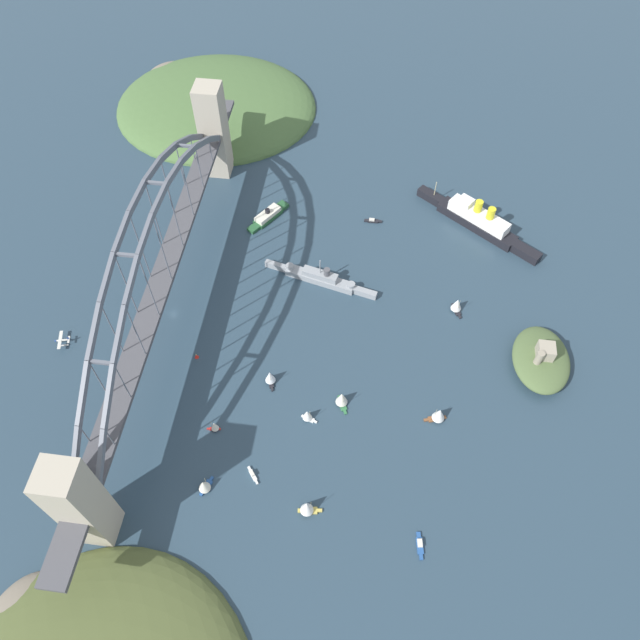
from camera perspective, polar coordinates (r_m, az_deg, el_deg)
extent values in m
plane|color=#283D4C|center=(336.38, -13.43, 0.61)|extent=(1400.00, 1400.00, 0.00)
cube|color=#ADA38E|center=(390.00, -9.81, 16.84)|extent=(14.66, 15.13, 60.23)
cube|color=#ADA38E|center=(264.51, -21.31, -15.57)|extent=(14.66, 15.13, 60.23)
cube|color=#47474C|center=(314.15, -14.43, 3.70)|extent=(212.70, 11.49, 2.40)
cube|color=#47474C|center=(405.50, -9.14, 18.38)|extent=(24.00, 11.49, 2.40)
cube|color=#47474C|center=(261.40, -22.69, -19.52)|extent=(24.00, 11.49, 2.40)
cube|color=slate|center=(376.34, -11.27, 16.29)|extent=(23.88, 1.80, 18.57)
cube|color=slate|center=(351.48, -12.54, 15.84)|extent=(23.58, 1.80, 15.21)
cube|color=slate|center=(329.01, -13.87, 14.85)|extent=(23.20, 1.80, 11.84)
cube|color=slate|center=(309.08, -15.23, 13.21)|extent=(22.76, 1.80, 8.44)
cube|color=slate|center=(291.95, -16.58, 10.83)|extent=(22.26, 1.80, 4.96)
cube|color=slate|center=(278.00, -17.89, 7.66)|extent=(22.26, 1.80, 4.96)
cube|color=slate|center=(267.74, -19.10, 3.68)|extent=(22.76, 1.80, 8.44)
cube|color=slate|center=(261.74, -20.17, -1.03)|extent=(23.20, 1.80, 11.84)
cube|color=slate|center=(260.58, -21.05, -6.32)|extent=(23.58, 1.80, 15.21)
cube|color=slate|center=(264.76, -21.72, -11.92)|extent=(23.88, 1.80, 18.57)
cube|color=slate|center=(373.53, -9.69, 16.24)|extent=(23.88, 1.80, 18.57)
cube|color=slate|center=(348.47, -10.86, 15.80)|extent=(23.58, 1.80, 15.21)
cube|color=slate|center=(325.79, -12.09, 14.80)|extent=(23.20, 1.80, 11.84)
cube|color=slate|center=(305.65, -13.36, 13.15)|extent=(22.76, 1.80, 8.44)
cube|color=slate|center=(288.31, -14.64, 10.75)|extent=(22.26, 1.80, 4.96)
cube|color=slate|center=(274.18, -15.88, 7.54)|extent=(22.26, 1.80, 4.96)
cube|color=slate|center=(263.77, -17.05, 3.50)|extent=(22.76, 1.80, 8.44)
cube|color=slate|center=(257.68, -18.09, -1.29)|extent=(23.20, 1.80, 11.84)
cube|color=slate|center=(256.50, -18.96, -6.66)|extent=(23.58, 1.80, 15.21)
cube|color=slate|center=(260.75, -19.63, -12.35)|extent=(23.88, 1.80, 18.57)
cube|color=slate|center=(387.99, -9.91, 16.36)|extent=(1.40, 10.34, 1.40)
cube|color=slate|center=(338.07, -12.35, 15.46)|extent=(1.40, 10.34, 1.40)
cube|color=slate|center=(298.05, -14.98, 12.15)|extent=(1.40, 10.34, 1.40)
cube|color=slate|center=(270.06, -17.52, 5.76)|extent=(1.40, 10.34, 1.40)
cube|color=slate|center=(258.08, -19.63, -3.71)|extent=(1.40, 10.34, 1.40)
cube|color=slate|center=(266.55, -20.96, -14.95)|extent=(1.40, 10.34, 1.40)
cylinder|color=slate|center=(367.87, -11.71, 15.29)|extent=(0.56, 0.56, 14.78)
cylinder|color=slate|center=(364.99, -10.10, 15.23)|extent=(0.56, 0.56, 14.78)
cylinder|color=slate|center=(348.15, -12.78, 13.75)|extent=(0.56, 0.56, 27.20)
cylinder|color=slate|center=(345.10, -11.10, 13.69)|extent=(0.56, 0.56, 27.20)
cylinder|color=slate|center=(329.99, -13.91, 11.81)|extent=(0.56, 0.56, 36.08)
cylinder|color=slate|center=(326.78, -12.15, 11.73)|extent=(0.56, 0.56, 36.08)
cylinder|color=slate|center=(313.60, -15.07, 9.41)|extent=(0.56, 0.56, 41.40)
cylinder|color=slate|center=(310.22, -13.25, 9.31)|extent=(0.56, 0.56, 41.40)
cylinder|color=slate|center=(299.22, -16.26, 6.52)|extent=(0.56, 0.56, 43.18)
cylinder|color=slate|center=(295.68, -14.38, 6.39)|extent=(0.56, 0.56, 43.18)
cylinder|color=slate|center=(287.14, -17.46, 3.13)|extent=(0.56, 0.56, 41.40)
cylinder|color=slate|center=(283.44, -15.53, 2.95)|extent=(0.56, 0.56, 41.40)
cylinder|color=slate|center=(277.67, -18.66, -0.76)|extent=(0.56, 0.56, 36.08)
cylinder|color=slate|center=(273.85, -16.68, -0.99)|extent=(0.56, 0.56, 36.08)
cylinder|color=slate|center=(271.14, -19.84, -5.09)|extent=(0.56, 0.56, 27.20)
cylinder|color=slate|center=(267.22, -17.81, -5.39)|extent=(0.56, 0.56, 27.20)
cylinder|color=slate|center=(267.85, -20.96, -9.77)|extent=(0.56, 0.56, 14.78)
cylinder|color=slate|center=(263.88, -18.91, -10.15)|extent=(0.56, 0.56, 14.78)
ellipsoid|color=#476638|center=(460.46, -9.53, 18.80)|extent=(124.80, 139.07, 26.18)
ellipsoid|color=#756B5B|center=(493.38, -13.36, 20.79)|extent=(43.68, 41.72, 14.40)
ellipsoid|color=#756B5B|center=(290.51, -25.49, -24.95)|extent=(49.06, 37.61, 15.15)
cube|color=black|center=(377.61, 14.29, 8.66)|extent=(37.27, 46.80, 5.19)
cube|color=black|center=(388.32, 10.20, 11.19)|extent=(14.19, 16.86, 5.19)
cube|color=black|center=(369.64, 18.52, 5.94)|extent=(15.09, 17.49, 5.19)
cube|color=white|center=(373.55, 14.47, 9.28)|extent=(28.76, 35.68, 6.57)
cube|color=white|center=(373.30, 13.32, 10.62)|extent=(10.92, 11.11, 3.20)
cylinder|color=yellow|center=(369.47, 14.45, 10.16)|extent=(4.50, 4.50, 7.01)
cylinder|color=yellow|center=(367.09, 15.54, 9.49)|extent=(4.50, 4.50, 7.01)
cylinder|color=tan|center=(382.47, 10.63, 11.86)|extent=(0.50, 0.50, 10.00)
cube|color=gray|center=(338.95, 0.01, 3.80)|extent=(15.46, 39.48, 3.85)
cube|color=gray|center=(345.85, -4.04, 5.00)|extent=(5.86, 13.34, 3.85)
cube|color=gray|center=(333.95, 4.19, 2.53)|extent=(6.40, 13.47, 3.85)
cube|color=gray|center=(336.04, 0.01, 4.20)|extent=(9.54, 20.19, 3.69)
cylinder|color=gray|center=(341.19, -2.81, 4.96)|extent=(4.36, 4.36, 2.20)
cylinder|color=gray|center=(332.94, 2.89, 3.25)|extent=(4.36, 4.36, 2.20)
cylinder|color=gray|center=(330.79, 0.01, 4.96)|extent=(0.60, 0.60, 10.00)
cylinder|color=#4C4C51|center=(332.04, 0.64, 4.46)|extent=(3.42, 3.42, 4.40)
cube|color=#23512D|center=(373.24, -4.83, 9.47)|extent=(19.44, 16.15, 2.19)
cube|color=#23512D|center=(367.46, -6.17, 8.41)|extent=(7.91, 7.57, 2.19)
cube|color=#23512D|center=(379.33, -3.52, 10.49)|extent=(8.46, 8.40, 2.19)
cube|color=beige|center=(371.51, -4.85, 9.74)|extent=(17.55, 14.41, 2.69)
cylinder|color=black|center=(369.73, -4.88, 10.01)|extent=(2.85, 2.85, 2.40)
ellipsoid|color=#4C6038|center=(324.92, 19.76, -3.46)|extent=(39.81, 28.24, 8.97)
cube|color=#9E937F|center=(319.25, 20.11, -2.79)|extent=(8.00, 8.00, 8.84)
cylinder|color=gray|center=(315.52, 19.59, -3.37)|extent=(3.60, 3.60, 9.73)
cylinder|color=#B7B7B2|center=(341.48, -22.65, -2.18)|extent=(2.12, 5.27, 0.90)
cylinder|color=#B7B7B2|center=(343.31, -22.59, -1.71)|extent=(2.12, 5.27, 0.90)
cylinder|color=navy|center=(340.66, -22.71, -2.08)|extent=(0.14, 0.14, 1.21)
cylinder|color=navy|center=(342.50, -22.64, -1.61)|extent=(0.14, 0.14, 1.21)
ellipsoid|color=beige|center=(340.68, -22.74, -1.74)|extent=(2.84, 7.43, 1.11)
cylinder|color=navy|center=(341.78, -23.26, -1.78)|extent=(1.21, 1.03, 1.05)
cube|color=beige|center=(340.62, -22.91, -1.71)|extent=(11.26, 4.33, 0.20)
cube|color=beige|center=(339.55, -22.23, -1.68)|extent=(4.39, 2.08, 0.12)
cube|color=navy|center=(338.63, -22.29, -1.57)|extent=(0.38, 1.10, 1.50)
cube|color=#2D6B3D|center=(298.31, 2.08, -7.84)|extent=(6.90, 5.28, 0.74)
cube|color=#2D6B3D|center=(296.54, 2.34, -8.53)|extent=(2.44, 2.07, 0.74)
cube|color=#2D6B3D|center=(300.12, 1.82, -7.17)|extent=(2.55, 2.30, 0.74)
cylinder|color=tan|center=(293.50, 2.14, -7.46)|extent=(0.16, 0.16, 9.62)
cone|color=silver|center=(294.72, 2.02, -7.21)|extent=(7.63, 7.63, 7.69)
cube|color=#234C8C|center=(286.24, -10.44, -14.87)|extent=(6.41, 4.63, 0.81)
cube|color=#234C8C|center=(287.12, -10.00, -14.25)|extent=(2.25, 1.84, 0.81)
cube|color=#234C8C|center=(285.42, -10.89, -15.49)|extent=(2.34, 2.08, 0.81)
cylinder|color=tan|center=(282.25, -10.53, -14.47)|extent=(0.16, 0.16, 8.08)
cone|color=silver|center=(282.25, -10.71, -14.77)|extent=(6.85, 6.85, 6.46)
cube|color=black|center=(371.65, 4.93, 9.11)|extent=(2.45, 6.31, 1.22)
cube|color=black|center=(371.71, 5.57, 9.05)|extent=(1.32, 2.11, 1.22)
cube|color=black|center=(371.63, 4.28, 9.16)|extent=(1.58, 2.12, 1.22)
cube|color=beige|center=(370.86, 4.82, 9.24)|extent=(1.92, 3.17, 0.97)
cube|color=#234C8C|center=(277.08, 9.22, -19.92)|extent=(7.12, 3.63, 0.94)
cube|color=#234C8C|center=(275.96, 9.34, -20.82)|extent=(2.46, 1.77, 0.94)
cube|color=#234C8C|center=(278.27, 9.10, -19.02)|extent=(2.51, 2.06, 0.94)
cube|color=beige|center=(276.36, 9.22, -19.70)|extent=(3.68, 2.59, 1.02)
cube|color=#B2231E|center=(296.73, -9.80, -9.89)|extent=(1.89, 4.02, 0.73)
cube|color=#B2231E|center=(297.19, -10.30, -9.87)|extent=(0.80, 1.36, 0.73)
cube|color=#B2231E|center=(296.29, -9.30, -9.91)|extent=(0.93, 1.37, 0.73)
cylinder|color=tan|center=(293.41, -9.97, -9.57)|extent=(0.16, 0.16, 6.85)
cone|color=silver|center=(293.52, -9.74, -9.61)|extent=(3.93, 3.93, 5.48)
cube|color=silver|center=(284.97, -6.22, -14.10)|extent=(5.45, 4.71, 1.09)
cube|color=silver|center=(283.64, -5.88, -14.71)|extent=(2.04, 1.86, 1.09)
cube|color=silver|center=(286.34, -6.56, -13.49)|extent=(2.15, 2.01, 1.09)
cube|color=beige|center=(284.20, -6.30, -13.90)|extent=(3.04, 2.76, 1.11)
cube|color=silver|center=(294.70, -1.00, -9.15)|extent=(3.60, 5.30, 0.85)
cube|color=silver|center=(294.04, -0.43, -9.40)|extent=(1.44, 1.85, 0.85)
cube|color=silver|center=(295.41, -1.57, -8.89)|extent=(1.62, 1.91, 0.85)
cylinder|color=tan|center=(290.75, -0.94, -8.80)|extent=(0.16, 0.16, 7.79)
cone|color=white|center=(291.40, -1.19, -8.73)|extent=(5.68, 5.68, 6.23)
cube|color=black|center=(335.55, 12.52, 0.82)|extent=(6.68, 5.17, 0.83)
cube|color=black|center=(333.64, 12.82, 0.29)|extent=(2.37, 2.01, 0.83)
cube|color=black|center=(337.50, 12.22, 1.35)|extent=(2.48, 2.24, 0.83)
cylinder|color=tan|center=(331.37, 12.71, 1.27)|extent=(0.16, 0.16, 9.21)
cone|color=white|center=(332.58, 12.56, 1.45)|extent=(7.46, 7.46, 7.37)
cube|color=gold|center=(278.19, -0.94, -17.22)|extent=(3.87, 6.71, 0.94)
cube|color=gold|center=(278.17, -0.02, -17.21)|extent=(1.64, 2.28, 0.94)
cube|color=gold|center=(278.28, -1.85, -17.22)|extent=(1.91, 2.32, 0.94)
cylinder|color=tan|center=(272.82, -0.84, -16.85)|extent=(0.16, 0.16, 10.36)
cone|color=white|center=(273.34, -1.24, -16.88)|extent=(6.56, 6.56, 8.29)
cube|color=brown|center=(299.72, 10.58, -8.96)|extent=(4.45, 6.97, 0.83)
cube|color=brown|center=(298.69, 9.78, -9.10)|extent=(1.79, 2.41, 0.83)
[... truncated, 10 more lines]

